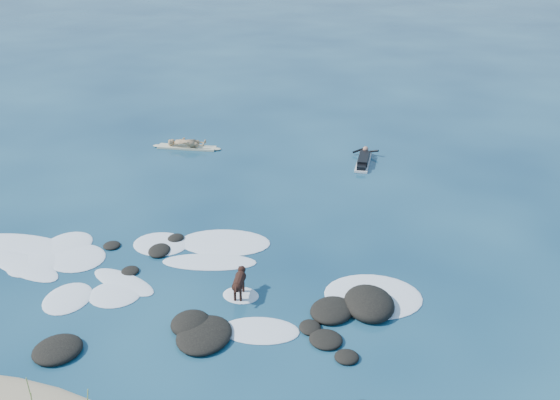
% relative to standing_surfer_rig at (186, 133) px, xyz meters
% --- Properties ---
extents(ground, '(160.00, 160.00, 0.00)m').
position_rel_standing_surfer_rig_xyz_m(ground, '(5.23, -9.57, -0.75)').
color(ground, '#0A2642').
rests_on(ground, ground).
extents(reef_rocks, '(13.79, 7.55, 0.61)m').
position_rel_standing_surfer_rig_xyz_m(reef_rocks, '(8.14, -11.40, -0.65)').
color(reef_rocks, black).
rests_on(reef_rocks, ground).
extents(breaking_foam, '(15.45, 7.10, 0.12)m').
position_rel_standing_surfer_rig_xyz_m(breaking_foam, '(4.36, -10.00, -0.74)').
color(breaking_foam, white).
rests_on(breaking_foam, ground).
extents(standing_surfer_rig, '(3.34, 1.18, 1.91)m').
position_rel_standing_surfer_rig_xyz_m(standing_surfer_rig, '(0.00, 0.00, 0.00)').
color(standing_surfer_rig, beige).
rests_on(standing_surfer_rig, ground).
extents(paddling_surfer_rig, '(1.23, 2.76, 0.48)m').
position_rel_standing_surfer_rig_xyz_m(paddling_surfer_rig, '(8.33, 1.24, -0.59)').
color(paddling_surfer_rig, silver).
rests_on(paddling_surfer_rig, ground).
extents(dog, '(0.53, 1.26, 0.81)m').
position_rel_standing_surfer_rig_xyz_m(dog, '(7.59, -10.45, -0.21)').
color(dog, black).
rests_on(dog, ground).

